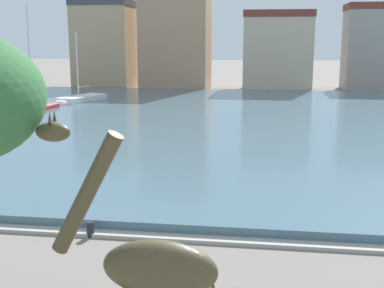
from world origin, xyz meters
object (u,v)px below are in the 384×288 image
(giraffe_statue, at_px, (150,273))
(mooring_bollard, at_px, (90,229))
(sailboat_white, at_px, (78,101))
(sailboat_red, at_px, (33,108))

(giraffe_statue, distance_m, mooring_bollard, 8.63)
(sailboat_white, relative_size, mooring_bollard, 13.79)
(giraffe_statue, height_order, sailboat_white, sailboat_white)
(sailboat_white, height_order, mooring_bollard, sailboat_white)
(giraffe_statue, bearing_deg, mooring_bollard, 116.47)
(mooring_bollard, bearing_deg, sailboat_white, 111.46)
(giraffe_statue, xyz_separation_m, sailboat_red, (-17.44, 32.16, -2.04))
(sailboat_red, relative_size, mooring_bollard, 18.02)
(giraffe_statue, bearing_deg, sailboat_white, 112.47)
(sailboat_red, bearing_deg, sailboat_white, 74.76)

